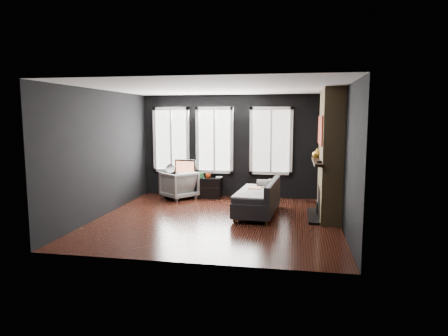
% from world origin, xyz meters
% --- Properties ---
extents(floor, '(5.00, 5.00, 0.00)m').
position_xyz_m(floor, '(0.00, 0.00, 0.00)').
color(floor, black).
rests_on(floor, ground).
extents(ceiling, '(5.00, 5.00, 0.00)m').
position_xyz_m(ceiling, '(0.00, 0.00, 2.70)').
color(ceiling, white).
rests_on(ceiling, ground).
extents(wall_back, '(5.00, 0.02, 2.70)m').
position_xyz_m(wall_back, '(0.00, 2.50, 1.35)').
color(wall_back, black).
rests_on(wall_back, ground).
extents(wall_left, '(0.02, 5.00, 2.70)m').
position_xyz_m(wall_left, '(-2.50, 0.00, 1.35)').
color(wall_left, black).
rests_on(wall_left, ground).
extents(wall_right, '(0.02, 5.00, 2.70)m').
position_xyz_m(wall_right, '(2.50, 0.00, 1.35)').
color(wall_right, black).
rests_on(wall_right, ground).
extents(windows, '(4.00, 0.16, 1.76)m').
position_xyz_m(windows, '(-0.45, 2.46, 2.38)').
color(windows, white).
rests_on(windows, wall_back).
extents(fireplace, '(0.70, 1.62, 2.70)m').
position_xyz_m(fireplace, '(2.30, 0.60, 1.35)').
color(fireplace, '#93724C').
rests_on(fireplace, floor).
extents(sofa, '(1.02, 1.83, 0.76)m').
position_xyz_m(sofa, '(0.78, 0.60, 0.38)').
color(sofa, '#272729').
rests_on(sofa, floor).
extents(stripe_pillow, '(0.13, 0.31, 0.30)m').
position_xyz_m(stripe_pillow, '(1.01, 1.08, 0.55)').
color(stripe_pillow, gray).
rests_on(stripe_pillow, sofa).
extents(armchair, '(1.04, 1.05, 0.79)m').
position_xyz_m(armchair, '(-1.40, 1.95, 0.40)').
color(armchair, silver).
rests_on(armchair, floor).
extents(media_console, '(1.55, 0.50, 0.53)m').
position_xyz_m(media_console, '(-1.10, 2.24, 0.27)').
color(media_console, black).
rests_on(media_console, floor).
extents(monitor, '(0.60, 0.19, 0.53)m').
position_xyz_m(monitor, '(-1.30, 2.22, 0.80)').
color(monitor, black).
rests_on(monitor, media_console).
extents(desk_fan, '(0.30, 0.30, 0.35)m').
position_xyz_m(desk_fan, '(-1.72, 2.24, 0.70)').
color(desk_fan, '#A4A4A4').
rests_on(desk_fan, media_console).
extents(mug, '(0.15, 0.12, 0.14)m').
position_xyz_m(mug, '(-0.67, 2.21, 0.60)').
color(mug, '#FA4612').
rests_on(mug, media_console).
extents(book, '(0.16, 0.03, 0.22)m').
position_xyz_m(book, '(-0.48, 2.29, 0.64)').
color(book, '#C5B397').
rests_on(book, media_console).
extents(storage_box, '(0.24, 0.16, 0.13)m').
position_xyz_m(storage_box, '(-0.92, 2.21, 0.59)').
color(storage_box, '#296E37').
rests_on(storage_box, media_console).
extents(mantel_vase, '(0.23, 0.24, 0.20)m').
position_xyz_m(mantel_vase, '(2.05, 1.05, 1.33)').
color(mantel_vase, orange).
rests_on(mantel_vase, fireplace).
extents(mantel_clock, '(0.13, 0.13, 0.04)m').
position_xyz_m(mantel_clock, '(2.05, 0.05, 1.25)').
color(mantel_clock, black).
rests_on(mantel_clock, fireplace).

